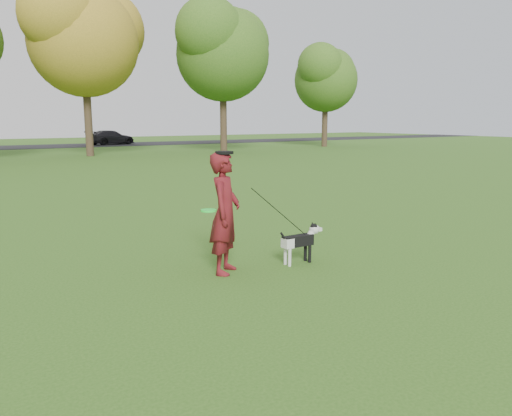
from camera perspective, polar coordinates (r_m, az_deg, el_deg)
ground at (r=8.11m, az=0.81°, el=-6.83°), size 120.00×120.00×0.00m
man at (r=7.67m, az=-3.56°, el=-0.60°), size 0.80×0.81×1.88m
dog at (r=8.31m, az=5.17°, el=-3.59°), size 0.87×0.17×0.66m
car_right at (r=48.46m, az=-16.25°, el=7.75°), size 4.82×3.04×1.30m
man_held_items at (r=8.04m, az=2.58°, el=-0.43°), size 1.91×0.41×1.45m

